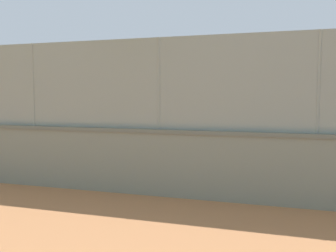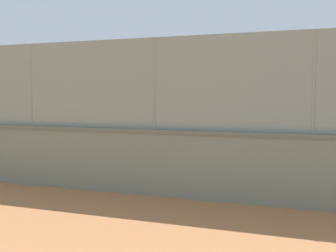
{
  "view_description": "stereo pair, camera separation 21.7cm",
  "coord_description": "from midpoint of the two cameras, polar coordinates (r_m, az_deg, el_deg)",
  "views": [
    {
      "loc": [
        -3.6,
        18.72,
        2.14
      ],
      "look_at": [
        0.63,
        5.91,
        1.04
      ],
      "focal_mm": 40.24,
      "sensor_mm": 36.0,
      "label": 1
    },
    {
      "loc": [
        -3.8,
        18.65,
        2.14
      ],
      "look_at": [
        0.63,
        5.91,
        1.04
      ],
      "focal_mm": 40.24,
      "sensor_mm": 36.0,
      "label": 2
    }
  ],
  "objects": [
    {
      "name": "player_baseline_waiting",
      "position": [
        16.52,
        -7.74,
        0.39
      ],
      "size": [
        0.85,
        1.08,
        1.57
      ],
      "color": "#B2B2B2",
      "rests_on": "ground_plane"
    },
    {
      "name": "player_at_service_line",
      "position": [
        14.83,
        15.6,
        0.05
      ],
      "size": [
        1.25,
        0.73,
        1.67
      ],
      "color": "#591919",
      "rests_on": "ground_plane"
    },
    {
      "name": "fence_panel_on_wall",
      "position": [
        8.0,
        -2.13,
        6.45
      ],
      "size": [
        31.5,
        0.46,
        1.93
      ],
      "color": "gray",
      "rests_on": "perimeter_wall"
    },
    {
      "name": "player_foreground_swinging",
      "position": [
        21.84,
        -0.6,
        1.52
      ],
      "size": [
        1.03,
        0.75,
        1.6
      ],
      "color": "#B2B2B2",
      "rests_on": "ground_plane"
    },
    {
      "name": "ground_plane",
      "position": [
        19.17,
        7.0,
        -1.78
      ],
      "size": [
        260.0,
        260.0,
        0.0
      ],
      "primitive_type": "plane",
      "color": "#B27247"
    },
    {
      "name": "sports_ball",
      "position": [
        15.7,
        -15.02,
        -2.91
      ],
      "size": [
        0.23,
        0.23,
        0.23
      ],
      "primitive_type": "sphere",
      "color": "white",
      "rests_on": "ground_plane"
    },
    {
      "name": "perimeter_wall",
      "position": [
        8.12,
        -2.09,
        -5.41
      ],
      "size": [
        32.08,
        0.77,
        1.43
      ],
      "color": "gray",
      "rests_on": "ground_plane"
    }
  ]
}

